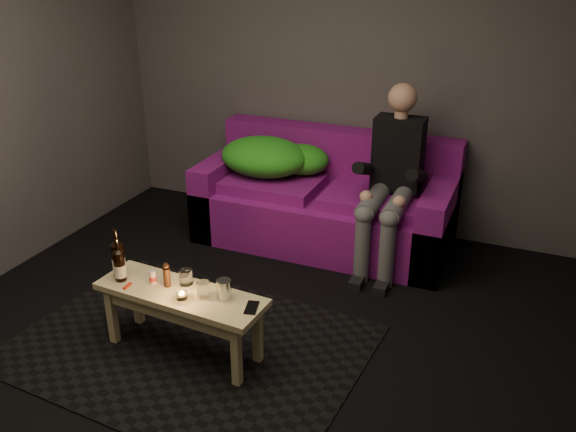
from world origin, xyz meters
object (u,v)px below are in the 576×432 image
object	(u,v)px
beer_bottle_a	(118,259)
steel_cup	(224,289)
sofa	(326,204)
person	(392,176)
coffee_table	(181,302)
beer_bottle_b	(119,265)

from	to	relation	value
beer_bottle_a	steel_cup	xyz separation A→B (m)	(0.70, 0.02, -0.06)
beer_bottle_a	steel_cup	distance (m)	0.71
sofa	person	xyz separation A→B (m)	(0.56, -0.16, 0.39)
sofa	beer_bottle_a	distance (m)	1.93
beer_bottle_a	coffee_table	bearing A→B (deg)	-2.00
person	beer_bottle_a	bearing A→B (deg)	-128.02
beer_bottle_b	steel_cup	world-z (taller)	beer_bottle_b
steel_cup	coffee_table	bearing A→B (deg)	-172.34
sofa	beer_bottle_a	world-z (taller)	sofa
sofa	beer_bottle_b	size ratio (longest dim) A/B	7.38
beer_bottle_a	beer_bottle_b	bearing A→B (deg)	-47.86
coffee_table	beer_bottle_b	xyz separation A→B (m)	(-0.40, -0.02, 0.18)
coffee_table	beer_bottle_a	bearing A→B (deg)	178.00
steel_cup	person	bearing A→B (deg)	70.68
steel_cup	beer_bottle_a	bearing A→B (deg)	-178.26
person	coffee_table	distance (m)	1.86
steel_cup	sofa	bearing A→B (deg)	90.06
coffee_table	beer_bottle_a	world-z (taller)	beer_bottle_a
coffee_table	beer_bottle_b	world-z (taller)	beer_bottle_b
sofa	beer_bottle_b	bearing A→B (deg)	-110.12
person	steel_cup	distance (m)	1.70
sofa	beer_bottle_a	xyz separation A→B (m)	(-0.70, -1.78, 0.22)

